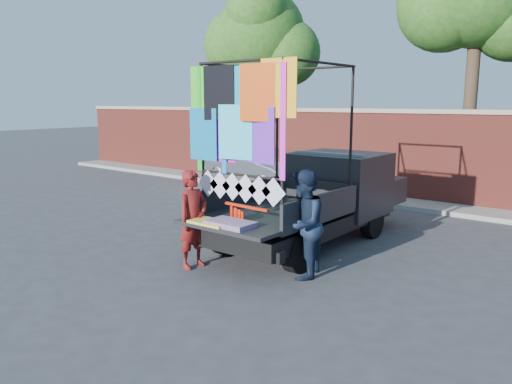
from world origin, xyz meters
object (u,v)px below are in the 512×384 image
Objects in this scene: pickup_truck at (324,196)px; sedan at (255,167)px; woman at (193,219)px; man at (303,224)px.

pickup_truck is 6.36m from sedan.
sedan is at bearing 32.21° from woman.
pickup_truck is 3.11× the size of man.
man is at bearing -66.75° from pickup_truck.
pickup_truck reaches higher than woman.
pickup_truck is 3.13m from woman.
woman is at bearing -103.90° from pickup_truck.
man reaches higher than sedan.
man is (1.74, 0.74, 0.04)m from woman.
sedan is (-4.99, 3.94, -0.21)m from pickup_truck.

